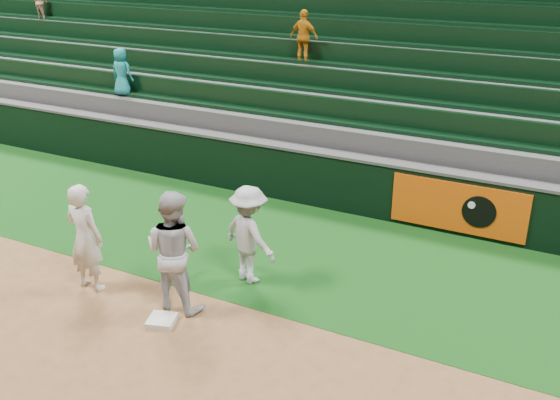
# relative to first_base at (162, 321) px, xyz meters

# --- Properties ---
(ground) EXTENTS (70.00, 70.00, 0.00)m
(ground) POSITION_rel_first_base_xyz_m (0.28, 0.07, -0.05)
(ground) COLOR brown
(ground) RESTS_ON ground
(foul_grass) EXTENTS (36.00, 4.20, 0.01)m
(foul_grass) POSITION_rel_first_base_xyz_m (0.28, 3.07, -0.04)
(foul_grass) COLOR #0E3810
(foul_grass) RESTS_ON ground
(first_base) EXTENTS (0.50, 0.50, 0.09)m
(first_base) POSITION_rel_first_base_xyz_m (0.00, 0.00, 0.00)
(first_base) COLOR silver
(first_base) RESTS_ON ground
(first_baseman) EXTENTS (0.68, 0.45, 1.85)m
(first_baseman) POSITION_rel_first_base_xyz_m (-1.70, 0.32, 0.88)
(first_baseman) COLOR silver
(first_baseman) RESTS_ON ground
(baserunner) EXTENTS (0.97, 0.77, 1.96)m
(baserunner) POSITION_rel_first_base_xyz_m (-0.08, 0.51, 0.94)
(baserunner) COLOR #ABADB6
(baserunner) RESTS_ON ground
(base_coach) EXTENTS (1.25, 0.96, 1.71)m
(base_coach) POSITION_rel_first_base_xyz_m (0.55, 1.74, 0.82)
(base_coach) COLOR #A5A9B3
(base_coach) RESTS_ON foul_grass
(field_wall) EXTENTS (36.00, 0.45, 1.25)m
(field_wall) POSITION_rel_first_base_xyz_m (0.31, 5.26, 0.59)
(field_wall) COLOR black
(field_wall) RESTS_ON ground
(stadium_seating) EXTENTS (36.00, 5.95, 5.54)m
(stadium_seating) POSITION_rel_first_base_xyz_m (0.28, 9.04, 1.66)
(stadium_seating) COLOR #38383B
(stadium_seating) RESTS_ON ground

